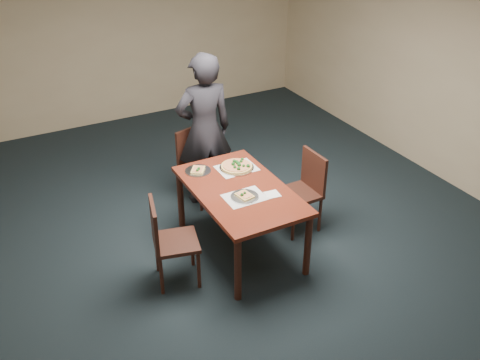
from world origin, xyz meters
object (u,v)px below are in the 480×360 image
chair_far (197,160)px  slice_plate_far (198,170)px  dining_table (240,196)px  slice_plate_near (245,196)px  chair_left (167,238)px  diner (204,130)px  chair_right (305,187)px  pizza_pan (237,166)px

chair_far → slice_plate_far: bearing=-129.9°
slice_plate_far → chair_far: bearing=67.8°
dining_table → slice_plate_near: slice_plate_near is taller
dining_table → chair_left: (-0.86, -0.14, -0.14)m
diner → chair_right: bearing=129.1°
slice_plate_near → slice_plate_far: bearing=105.4°
chair_right → pizza_pan: bearing=-119.4°
dining_table → slice_plate_far: (-0.23, 0.53, 0.10)m
pizza_pan → dining_table: bearing=-113.5°
chair_right → pizza_pan: chair_right is taller
pizza_pan → slice_plate_far: (-0.40, 0.14, -0.01)m
dining_table → slice_plate_far: 0.59m
chair_left → pizza_pan: size_ratio=2.42×
chair_far → dining_table: bearing=-109.2°
pizza_pan → slice_plate_far: bearing=161.3°
slice_plate_far → pizza_pan: bearing=-18.7°
chair_right → diner: (-0.72, 1.06, 0.41)m
diner → dining_table: bearing=89.2°
chair_far → slice_plate_far: 0.73m
chair_far → diner: diner is taller
chair_left → diner: size_ratio=0.49×
chair_left → chair_far: bearing=-20.6°
chair_far → slice_plate_far: (-0.26, -0.64, 0.25)m
slice_plate_near → slice_plate_far: 0.72m
slice_plate_near → slice_plate_far: slice_plate_near is taller
dining_table → diner: 1.14m
dining_table → pizza_pan: 0.44m
pizza_pan → slice_plate_near: size_ratio=1.34×
chair_left → dining_table: bearing=-67.2°
diner → pizza_pan: 0.73m
chair_right → slice_plate_far: size_ratio=3.25×
chair_right → diner: 1.35m
pizza_pan → chair_far: bearing=100.3°
chair_left → slice_plate_near: bearing=-78.4°
slice_plate_far → slice_plate_near: bearing=-74.6°
chair_left → slice_plate_near: 0.86m
diner → slice_plate_far: 0.69m
dining_table → chair_right: chair_right is taller
chair_right → slice_plate_far: bearing=-116.0°
dining_table → chair_far: chair_far is taller
pizza_pan → slice_plate_near: 0.60m
dining_table → chair_far: (0.03, 1.17, -0.14)m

